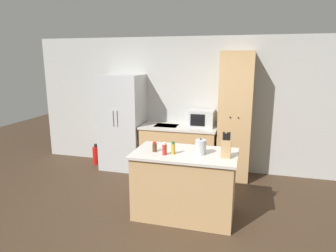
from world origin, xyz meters
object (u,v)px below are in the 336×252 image
Objects in this scene: spice_bottle_tall_dark at (173,148)px; spice_bottle_amber_oil at (165,149)px; pantry_cabinet at (235,117)px; kettle at (201,147)px; microwave at (202,118)px; refrigerator at (123,122)px; fire_extinguisher at (96,155)px; knife_block at (226,148)px; spice_bottle_short_red at (155,147)px.

spice_bottle_tall_dark is 0.12m from spice_bottle_amber_oil.
pantry_cabinet is 1.67m from kettle.
microwave is at bearing 98.31° from kettle.
spice_bottle_tall_dark is at bearing -112.79° from pantry_cabinet.
microwave is 1.81m from spice_bottle_tall_dark.
refrigerator is 0.98m from fire_extinguisher.
refrigerator is 0.81× the size of pantry_cabinet.
knife_block is 0.80× the size of fire_extinguisher.
kettle reaches higher than spice_bottle_tall_dark.
microwave reaches higher than spice_bottle_short_red.
microwave is 1.73m from kettle.
spice_bottle_tall_dark is (1.47, -1.68, 0.07)m from refrigerator.
pantry_cabinet is 5.18× the size of microwave.
refrigerator is at bearing 126.17° from spice_bottle_short_red.
refrigerator is 2.24m from spice_bottle_tall_dark.
spice_bottle_amber_oil is at bearing -161.60° from kettle.
microwave reaches higher than spice_bottle_amber_oil.
pantry_cabinet is 1.95m from spice_bottle_short_red.
spice_bottle_tall_dark is 1.00× the size of spice_bottle_amber_oil.
knife_block reaches higher than spice_bottle_tall_dark.
spice_bottle_tall_dark is (-0.11, -1.81, -0.07)m from microwave.
spice_bottle_amber_oil is 0.48m from kettle.
refrigerator reaches higher than spice_bottle_amber_oil.
microwave is 2.59× the size of spice_bottle_amber_oil.
knife_block is at bearing -30.74° from fire_extinguisher.
spice_bottle_amber_oil is at bearing -114.88° from pantry_cabinet.
spice_bottle_short_red is 0.62× the size of kettle.
refrigerator is 10.86× the size of spice_bottle_tall_dark.
kettle is (1.83, -1.59, 0.09)m from refrigerator.
microwave is (-0.61, 0.09, -0.08)m from pantry_cabinet.
spice_bottle_short_red is at bearing 170.90° from spice_bottle_tall_dark.
knife_block reaches higher than fire_extinguisher.
spice_bottle_amber_oil is 2.79m from fire_extinguisher.
kettle is (0.36, 0.09, 0.02)m from spice_bottle_tall_dark.
spice_bottle_amber_oil is (-0.21, -1.86, -0.07)m from microwave.
refrigerator is at bearing 131.19° from spice_bottle_tall_dark.
refrigerator is at bearing -0.63° from fire_extinguisher.
spice_bottle_short_red is at bearing -41.90° from fire_extinguisher.
pantry_cabinet reaches higher than fire_extinguisher.
knife_block is 0.35m from kettle.
microwave is 2.39m from fire_extinguisher.
spice_bottle_tall_dark is at bearing -165.28° from kettle.
kettle is 3.06m from fire_extinguisher.
knife_block is 1.56× the size of kettle.
refrigerator is 2.22m from spice_bottle_amber_oil.
spice_bottle_amber_oil is at bearing -96.41° from microwave.
spice_bottle_tall_dark is 2.82m from fire_extinguisher.
knife_block is (2.17, -1.66, 0.12)m from refrigerator.
knife_block reaches higher than spice_bottle_short_red.
kettle is at bearing -40.98° from refrigerator.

